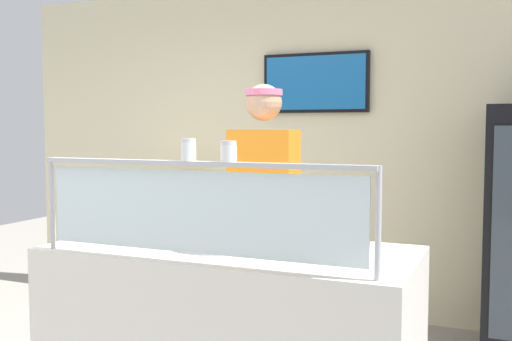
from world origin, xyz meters
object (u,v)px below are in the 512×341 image
object	(u,v)px
worker_figure	(264,215)
pizza_box_stack	(162,196)
pepper_flake_shaker	(229,153)
pizza_tray	(216,242)
pizza_server	(215,239)
parmesan_shaker	(188,151)

from	to	relation	value
worker_figure	pizza_box_stack	world-z (taller)	worker_figure
pepper_flake_shaker	pizza_tray	bearing A→B (deg)	124.18
pizza_server	pepper_flake_shaker	bearing A→B (deg)	-64.41
worker_figure	pizza_box_stack	distance (m)	1.66
worker_figure	pizza_box_stack	xyz separation A→B (m)	(-1.32, 1.01, -0.05)
pizza_server	parmesan_shaker	size ratio (longest dim) A/B	2.99
parmesan_shaker	pizza_box_stack	bearing A→B (deg)	124.49
pizza_tray	pepper_flake_shaker	world-z (taller)	pepper_flake_shaker
pizza_tray	pizza_server	world-z (taller)	pizza_server
pepper_flake_shaker	pizza_box_stack	size ratio (longest dim) A/B	0.18
pizza_server	worker_figure	distance (m)	0.68
parmesan_shaker	worker_figure	world-z (taller)	worker_figure
pizza_server	parmesan_shaker	xyz separation A→B (m)	(0.04, -0.33, 0.43)
pizza_server	pepper_flake_shaker	xyz separation A→B (m)	(0.23, -0.33, 0.42)
pepper_flake_shaker	pizza_box_stack	bearing A→B (deg)	127.90
pizza_tray	pizza_server	bearing A→B (deg)	-67.85
pizza_box_stack	pizza_tray	bearing A→B (deg)	-51.37
pizza_server	pepper_flake_shaker	world-z (taller)	pepper_flake_shaker
pizza_box_stack	worker_figure	bearing A→B (deg)	-37.58
pizza_tray	pizza_server	distance (m)	0.03
pizza_server	parmesan_shaker	world-z (taller)	parmesan_shaker
pizza_tray	worker_figure	bearing A→B (deg)	91.74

